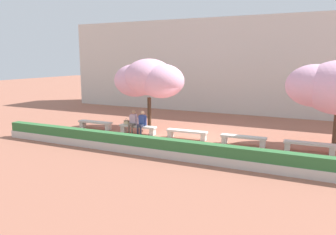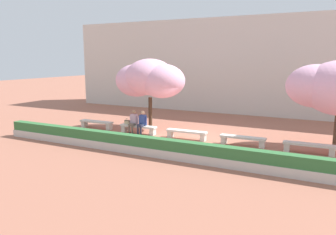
# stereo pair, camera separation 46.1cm
# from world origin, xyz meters

# --- Properties ---
(ground_plane) EXTENTS (100.00, 100.00, 0.00)m
(ground_plane) POSITION_xyz_m (0.00, 0.00, 0.00)
(ground_plane) COLOR #9E604C
(building_facade) EXTENTS (28.00, 4.00, 7.09)m
(building_facade) POSITION_xyz_m (0.00, 10.60, 3.55)
(building_facade) COLOR beige
(building_facade) RESTS_ON ground
(stone_bench_west_end) EXTENTS (2.17, 0.47, 0.45)m
(stone_bench_west_end) POSITION_xyz_m (-5.83, 0.00, 0.31)
(stone_bench_west_end) COLOR beige
(stone_bench_west_end) RESTS_ON ground
(stone_bench_near_west) EXTENTS (2.17, 0.47, 0.45)m
(stone_bench_near_west) POSITION_xyz_m (-2.91, 0.00, 0.31)
(stone_bench_near_west) COLOR beige
(stone_bench_near_west) RESTS_ON ground
(stone_bench_center) EXTENTS (2.17, 0.47, 0.45)m
(stone_bench_center) POSITION_xyz_m (-0.00, 0.00, 0.31)
(stone_bench_center) COLOR beige
(stone_bench_center) RESTS_ON ground
(stone_bench_near_east) EXTENTS (2.17, 0.47, 0.45)m
(stone_bench_near_east) POSITION_xyz_m (2.91, 0.00, 0.31)
(stone_bench_near_east) COLOR beige
(stone_bench_near_east) RESTS_ON ground
(stone_bench_east_end) EXTENTS (2.17, 0.47, 0.45)m
(stone_bench_east_end) POSITION_xyz_m (5.83, 0.00, 0.31)
(stone_bench_east_end) COLOR beige
(stone_bench_east_end) RESTS_ON ground
(person_seated_left) EXTENTS (0.51, 0.70, 1.29)m
(person_seated_left) POSITION_xyz_m (-3.19, -0.05, 0.70)
(person_seated_left) COLOR black
(person_seated_left) RESTS_ON ground
(person_seated_right) EXTENTS (0.51, 0.68, 1.29)m
(person_seated_right) POSITION_xyz_m (-2.63, -0.05, 0.70)
(person_seated_right) COLOR black
(person_seated_right) RESTS_ON ground
(handbag) EXTENTS (0.30, 0.15, 0.34)m
(handbag) POSITION_xyz_m (-3.65, 0.01, 0.58)
(handbag) COLOR tan
(handbag) RESTS_ON stone_bench_near_west
(cherry_tree_main) EXTENTS (4.39, 3.09, 4.09)m
(cherry_tree_main) POSITION_xyz_m (-3.05, 1.62, 2.90)
(cherry_tree_main) COLOR #473323
(cherry_tree_main) RESTS_ON ground
(planter_hedge_foreground) EXTENTS (16.98, 0.50, 0.80)m
(planter_hedge_foreground) POSITION_xyz_m (0.00, -3.37, 0.39)
(planter_hedge_foreground) COLOR beige
(planter_hedge_foreground) RESTS_ON ground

